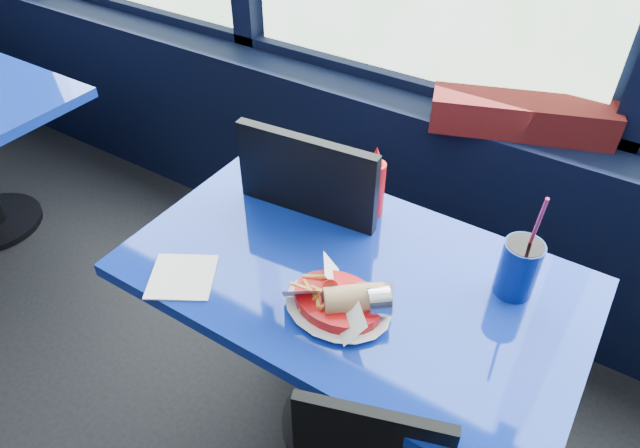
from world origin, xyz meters
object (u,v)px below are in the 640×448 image
at_px(near_table, 351,317).
at_px(ketchup_bottle, 374,185).
at_px(planter_box, 522,116).
at_px(soda_cup, 519,267).
at_px(chair_near_back, 332,232).
at_px(food_basket, 340,301).

distance_m(near_table, ketchup_bottle, 0.38).
height_order(planter_box, soda_cup, soda_cup).
distance_m(chair_near_back, soda_cup, 0.67).
relative_size(planter_box, soda_cup, 1.81).
relative_size(near_table, planter_box, 2.00).
relative_size(chair_near_back, food_basket, 3.62).
distance_m(planter_box, soda_cup, 0.71).
xyz_separation_m(near_table, soda_cup, (0.37, 0.16, 0.26)).
height_order(near_table, ketchup_bottle, ketchup_bottle).
bearing_deg(food_basket, chair_near_back, 109.21).
bearing_deg(planter_box, near_table, -120.74).
relative_size(near_table, chair_near_back, 1.20).
bearing_deg(planter_box, soda_cup, -92.58).
xyz_separation_m(planter_box, soda_cup, (0.21, -0.68, -0.03)).
xyz_separation_m(chair_near_back, planter_box, (0.39, 0.57, 0.28)).
relative_size(planter_box, food_basket, 2.16).
bearing_deg(planter_box, chair_near_back, -144.51).
bearing_deg(near_table, soda_cup, 23.32).
bearing_deg(near_table, food_basket, -73.95).
xyz_separation_m(near_table, ketchup_bottle, (-0.08, 0.25, 0.28)).
xyz_separation_m(ketchup_bottle, soda_cup, (0.45, -0.09, -0.02)).
xyz_separation_m(food_basket, ketchup_bottle, (-0.11, 0.38, 0.07)).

